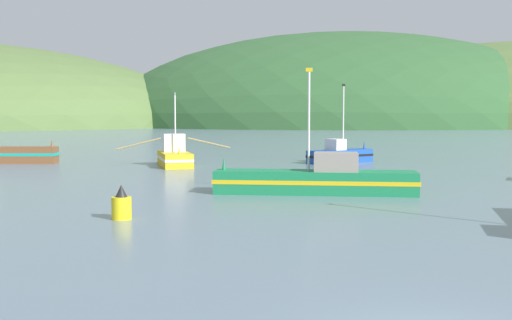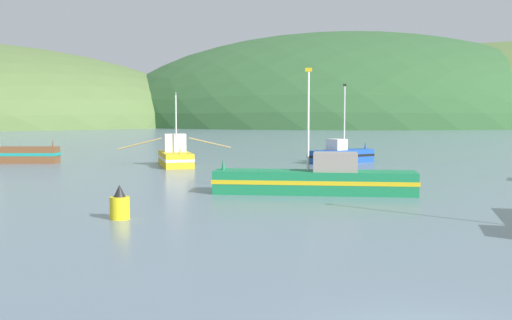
% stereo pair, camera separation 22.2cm
% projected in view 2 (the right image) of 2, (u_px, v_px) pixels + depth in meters
% --- Properties ---
extents(hill_far_center, '(176.44, 141.15, 66.81)m').
position_uv_depth(hill_far_center, '(349.00, 125.00, 230.48)').
color(hill_far_center, '#2D562D').
rests_on(hill_far_center, ground).
extents(fishing_boat_yellow, '(9.26, 6.48, 6.05)m').
position_uv_depth(fishing_boat_yellow, '(175.00, 157.00, 51.19)').
color(fishing_boat_yellow, gold).
rests_on(fishing_boat_yellow, ground).
extents(fishing_boat_green, '(11.15, 4.22, 6.77)m').
position_uv_depth(fishing_boat_green, '(316.00, 180.00, 33.52)').
color(fishing_boat_green, '#197A47').
rests_on(fishing_boat_green, ground).
extents(fishing_boat_blue, '(6.45, 4.74, 6.93)m').
position_uv_depth(fishing_boat_blue, '(341.00, 155.00, 54.65)').
color(fishing_boat_blue, '#19479E').
rests_on(fishing_boat_blue, ground).
extents(fishing_boat_brown, '(9.53, 2.31, 6.37)m').
position_uv_depth(fishing_boat_brown, '(3.00, 154.00, 54.24)').
color(fishing_boat_brown, brown).
rests_on(fishing_boat_brown, ground).
extents(channel_buoy, '(0.82, 0.82, 1.43)m').
position_uv_depth(channel_buoy, '(120.00, 205.00, 25.47)').
color(channel_buoy, yellow).
rests_on(channel_buoy, ground).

